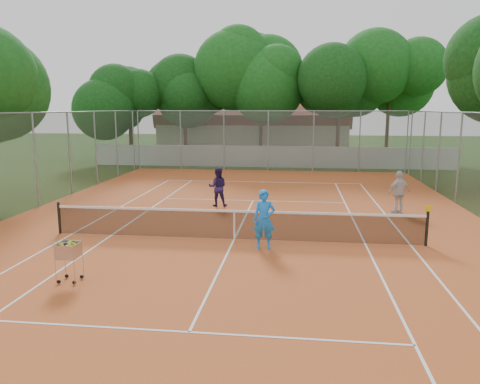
# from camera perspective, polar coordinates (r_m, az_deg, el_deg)

# --- Properties ---
(ground) EXTENTS (120.00, 120.00, 0.00)m
(ground) POSITION_cam_1_polar(r_m,az_deg,el_deg) (15.15, -0.69, -5.85)
(ground) COLOR #1A380F
(ground) RESTS_ON ground
(court_pad) EXTENTS (18.00, 34.00, 0.02)m
(court_pad) POSITION_cam_1_polar(r_m,az_deg,el_deg) (15.14, -0.69, -5.81)
(court_pad) COLOR #BB5524
(court_pad) RESTS_ON ground
(court_lines) EXTENTS (10.98, 23.78, 0.01)m
(court_lines) POSITION_cam_1_polar(r_m,az_deg,el_deg) (15.14, -0.69, -5.76)
(court_lines) COLOR white
(court_lines) RESTS_ON court_pad
(tennis_net) EXTENTS (11.88, 0.10, 0.98)m
(tennis_net) POSITION_cam_1_polar(r_m,az_deg,el_deg) (15.01, -0.70, -3.98)
(tennis_net) COLOR black
(tennis_net) RESTS_ON court_pad
(perimeter_fence) EXTENTS (18.00, 34.00, 4.00)m
(perimeter_fence) POSITION_cam_1_polar(r_m,az_deg,el_deg) (14.72, -0.71, 1.65)
(perimeter_fence) COLOR slate
(perimeter_fence) RESTS_ON ground
(boundary_wall) EXTENTS (26.00, 0.30, 1.50)m
(boundary_wall) POSITION_cam_1_polar(r_m,az_deg,el_deg) (33.66, 3.63, 4.33)
(boundary_wall) COLOR silver
(boundary_wall) RESTS_ON ground
(clubhouse) EXTENTS (16.40, 9.00, 4.40)m
(clubhouse) POSITION_cam_1_polar(r_m,az_deg,el_deg) (43.65, 1.80, 7.59)
(clubhouse) COLOR beige
(clubhouse) RESTS_ON ground
(tropical_trees) EXTENTS (29.00, 19.00, 10.00)m
(tropical_trees) POSITION_cam_1_polar(r_m,az_deg,el_deg) (36.49, 4.00, 11.46)
(tropical_trees) COLOR #0D3611
(tropical_trees) RESTS_ON ground
(player_near) EXTENTS (0.68, 0.47, 1.79)m
(player_near) POSITION_cam_1_polar(r_m,az_deg,el_deg) (13.99, 2.96, -3.35)
(player_near) COLOR #1B7DEA
(player_near) RESTS_ON court_pad
(player_far_left) EXTENTS (0.88, 0.73, 1.66)m
(player_far_left) POSITION_cam_1_polar(r_m,az_deg,el_deg) (20.06, -2.73, 0.62)
(player_far_left) COLOR #261A4E
(player_far_left) RESTS_ON court_pad
(player_far_right) EXTENTS (1.08, 0.80, 1.71)m
(player_far_right) POSITION_cam_1_polar(r_m,az_deg,el_deg) (19.74, 18.82, -0.01)
(player_far_right) COLOR silver
(player_far_right) RESTS_ON court_pad
(ball_hopper) EXTENTS (0.54, 0.54, 1.06)m
(ball_hopper) POSITION_cam_1_polar(r_m,az_deg,el_deg) (12.15, -20.11, -7.85)
(ball_hopper) COLOR #B3B3BA
(ball_hopper) RESTS_ON court_pad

